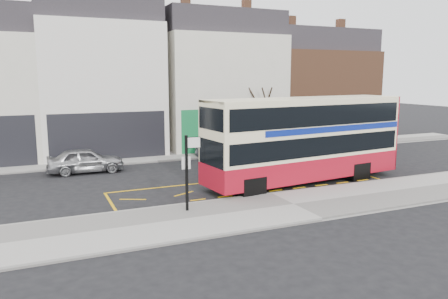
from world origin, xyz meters
name	(u,v)px	position (x,y,z in m)	size (l,w,h in m)	color
ground	(267,194)	(0.00, 0.00, 0.00)	(120.00, 120.00, 0.00)	black
pavement	(294,206)	(0.00, -2.30, 0.07)	(40.00, 4.00, 0.15)	#A29F99
kerb	(271,194)	(0.00, -0.38, 0.07)	(40.00, 0.15, 0.15)	gray
far_pavement	(190,155)	(0.00, 11.00, 0.07)	(50.00, 3.00, 0.15)	#A29F99
road_markings	(252,186)	(0.00, 1.60, 0.01)	(14.00, 3.40, 0.01)	#E6A80C
terrace_left	(98,78)	(-5.50, 14.99, 5.32)	(8.00, 8.01, 11.80)	white
terrace_green_shop	(215,81)	(3.50, 14.99, 5.07)	(9.00, 8.01, 11.30)	silver
terrace_right	(310,87)	(12.50, 14.99, 4.57)	(9.00, 8.01, 10.30)	brown
double_decker_bus	(306,139)	(2.89, 1.23, 2.31)	(11.23, 3.74, 4.40)	#FFF2C2
bus_stop_post	(188,166)	(-4.36, -1.35, 1.98)	(0.75, 0.15, 3.05)	black
car_silver	(86,160)	(-7.30, 8.24, 0.72)	(1.71, 4.24, 1.44)	#9A9B9F
car_grey	(222,148)	(1.78, 9.57, 0.61)	(1.29, 3.69, 1.22)	#424449
car_white	(316,142)	(9.09, 9.01, 0.71)	(1.99, 4.90, 1.42)	silver
street_tree_right	(259,95)	(5.47, 11.28, 4.08)	(2.77, 2.77, 5.98)	black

